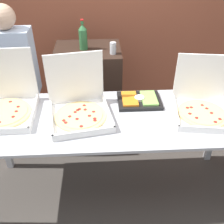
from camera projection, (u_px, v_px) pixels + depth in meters
name	position (u px, v px, depth m)	size (l,w,h in m)	color
ground_plane	(112.00, 188.00, 2.65)	(16.00, 16.00, 0.00)	#423D38
brick_wall_behind	(104.00, 1.00, 3.22)	(10.00, 0.06, 2.80)	#9E5138
buffet_table	(112.00, 127.00, 2.19)	(2.29, 0.81, 0.89)	#B7BABF
pizza_box_far_left	(202.00, 105.00, 2.14)	(0.50, 0.52, 0.44)	white
pizza_box_near_left	(5.00, 103.00, 2.14)	(0.50, 0.52, 0.48)	white
pizza_box_far_right	(79.00, 106.00, 2.11)	(0.54, 0.56, 0.47)	white
veggie_tray	(139.00, 100.00, 2.30)	(0.38, 0.29, 0.05)	black
sideboard_podium	(90.00, 91.00, 3.15)	(0.73, 0.58, 1.07)	black
soda_bottle	(83.00, 37.00, 2.75)	(0.09, 0.09, 0.32)	#2D6638
soda_can_silver	(113.00, 48.00, 2.69)	(0.07, 0.07, 0.12)	silver
person_guest_cap	(19.00, 86.00, 2.61)	(0.40, 0.22, 1.64)	#473D33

